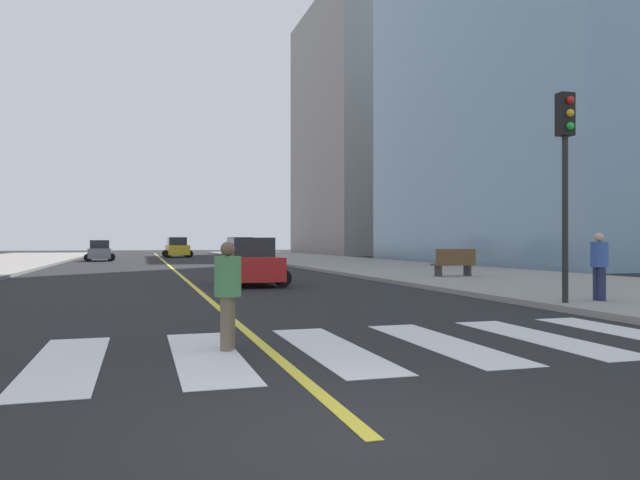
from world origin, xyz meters
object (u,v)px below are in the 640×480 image
(car_gray_second, at_px, (100,251))
(car_black_fourth, at_px, (241,251))
(car_red_nearest, at_px, (251,263))
(park_bench, at_px, (454,263))
(car_yellow_third, at_px, (177,248))
(pedestrian_crossing, at_px, (228,290))
(traffic_light_near_corner, at_px, (566,155))
(pedestrian_waiting_east, at_px, (599,263))

(car_gray_second, relative_size, car_black_fourth, 0.89)
(car_red_nearest, xyz_separation_m, park_bench, (8.52, 0.59, -0.11))
(car_yellow_third, height_order, pedestrian_crossing, car_yellow_third)
(traffic_light_near_corner, bearing_deg, car_yellow_third, -83.18)
(car_black_fourth, xyz_separation_m, pedestrian_waiting_east, (3.37, -33.39, 0.16))
(car_red_nearest, distance_m, car_gray_second, 31.07)
(car_gray_second, relative_size, park_bench, 2.12)
(park_bench, bearing_deg, pedestrian_waiting_east, 169.72)
(car_red_nearest, relative_size, pedestrian_waiting_east, 2.35)
(car_gray_second, bearing_deg, pedestrian_crossing, -86.16)
(car_yellow_third, xyz_separation_m, traffic_light_near_corner, (5.99, -50.10, 2.65))
(pedestrian_waiting_east, bearing_deg, traffic_light_near_corner, 101.45)
(car_gray_second, xyz_separation_m, traffic_light_near_corner, (12.66, -40.07, 2.79))
(car_red_nearest, relative_size, traffic_light_near_corner, 0.79)
(traffic_light_near_corner, distance_m, park_bench, 11.16)
(pedestrian_waiting_east, bearing_deg, car_red_nearest, 36.64)
(car_black_fourth, distance_m, pedestrian_crossing, 37.17)
(car_red_nearest, distance_m, car_yellow_third, 40.30)
(traffic_light_near_corner, bearing_deg, car_red_nearest, -60.01)
(car_red_nearest, bearing_deg, pedestrian_waiting_east, 125.80)
(traffic_light_near_corner, height_order, pedestrian_waiting_east, traffic_light_near_corner)
(park_bench, xyz_separation_m, pedestrian_crossing, (-11.14, -13.47, 0.18))
(car_red_nearest, height_order, pedestrian_crossing, car_red_nearest)
(park_bench, bearing_deg, car_red_nearest, 93.38)
(traffic_light_near_corner, xyz_separation_m, pedestrian_waiting_east, (1.12, 0.20, -2.53))
(car_yellow_third, xyz_separation_m, car_black_fourth, (3.74, -16.51, -0.05))
(car_red_nearest, height_order, park_bench, car_red_nearest)
(traffic_light_near_corner, relative_size, park_bench, 2.71)
(pedestrian_waiting_east, bearing_deg, car_gray_second, 20.47)
(car_yellow_third, distance_m, pedestrian_waiting_east, 50.41)
(car_yellow_third, relative_size, pedestrian_crossing, 2.89)
(car_gray_second, bearing_deg, car_red_nearest, -78.93)
(pedestrian_waiting_east, bearing_deg, park_bench, -8.30)
(traffic_light_near_corner, distance_m, pedestrian_waiting_east, 2.78)
(car_black_fourth, distance_m, park_bench, 23.76)
(car_gray_second, height_order, car_black_fourth, car_black_fourth)
(car_black_fourth, bearing_deg, car_yellow_third, -78.29)
(car_black_fourth, height_order, pedestrian_waiting_east, car_black_fourth)
(car_red_nearest, bearing_deg, car_black_fourth, -97.59)
(car_red_nearest, relative_size, car_black_fourth, 0.90)
(pedestrian_crossing, relative_size, pedestrian_waiting_east, 0.96)
(car_yellow_third, distance_m, park_bench, 40.69)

